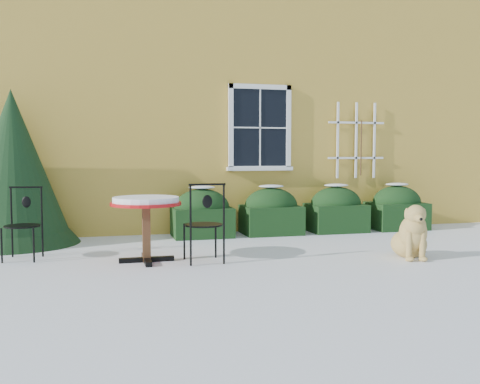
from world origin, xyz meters
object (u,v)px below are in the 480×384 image
object	(u,v)px
patio_chair_near	(204,223)
patio_chair_far	(23,223)
evergreen_shrub	(13,182)
dog	(412,236)
bistro_table	(146,208)

from	to	relation	value
patio_chair_near	patio_chair_far	xyz separation A→B (m)	(-2.41, 0.86, -0.04)
evergreen_shrub	dog	world-z (taller)	evergreen_shrub
evergreen_shrub	dog	distance (m)	6.29
dog	bistro_table	bearing A→B (deg)	-175.56
patio_chair_far	bistro_table	bearing A→B (deg)	-11.05
patio_chair_near	dog	xyz separation A→B (m)	(2.89, -0.46, -0.22)
patio_chair_near	patio_chair_far	bearing A→B (deg)	-21.80
bistro_table	patio_chair_near	xyz separation A→B (m)	(0.76, -0.23, -0.20)
patio_chair_far	patio_chair_near	bearing A→B (deg)	-9.87
patio_chair_near	bistro_table	bearing A→B (deg)	-19.19
evergreen_shrub	dog	size ratio (longest dim) A/B	2.98
bistro_table	patio_chair_near	distance (m)	0.82
evergreen_shrub	bistro_table	size ratio (longest dim) A/B	2.63
bistro_table	patio_chair_near	bearing A→B (deg)	-17.02
patio_chair_near	patio_chair_far	world-z (taller)	patio_chair_near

